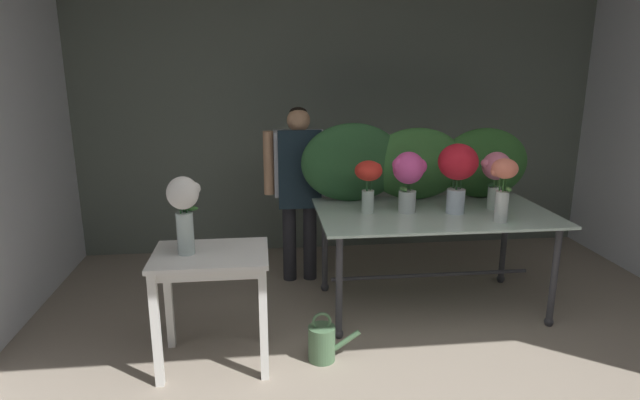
% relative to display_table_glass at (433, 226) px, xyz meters
% --- Properties ---
extents(ground_plane, '(7.67, 7.67, 0.00)m').
position_rel_display_table_glass_xyz_m(ground_plane, '(-0.51, -0.15, -0.69)').
color(ground_plane, gray).
extents(wall_back, '(5.38, 0.12, 2.82)m').
position_rel_display_table_glass_xyz_m(wall_back, '(-0.51, 1.59, 0.72)').
color(wall_back, slate).
rests_on(wall_back, ground).
extents(display_table_glass, '(1.80, 1.02, 0.81)m').
position_rel_display_table_glass_xyz_m(display_table_glass, '(0.00, 0.00, 0.00)').
color(display_table_glass, '#B2CCBF').
rests_on(display_table_glass, ground).
extents(side_table_white, '(0.72, 0.54, 0.77)m').
position_rel_display_table_glass_xyz_m(side_table_white, '(-1.66, -0.63, -0.03)').
color(side_table_white, white).
rests_on(side_table_white, ground).
extents(florist, '(0.61, 0.24, 1.56)m').
position_rel_display_table_glass_xyz_m(florist, '(-1.00, 0.69, 0.27)').
color(florist, '#232328').
rests_on(florist, ground).
extents(foliage_backdrop, '(1.93, 0.28, 0.65)m').
position_rel_display_table_glass_xyz_m(foliage_backdrop, '(-0.00, 0.39, 0.42)').
color(foliage_backdrop, '#28562D').
rests_on(foliage_backdrop, display_table_glass).
extents(vase_fuchsia_anemones, '(0.27, 0.24, 0.47)m').
position_rel_display_table_glass_xyz_m(vase_fuchsia_anemones, '(-0.21, 0.00, 0.41)').
color(vase_fuchsia_anemones, silver).
rests_on(vase_fuchsia_anemones, display_table_glass).
extents(vase_crimson_roses, '(0.30, 0.30, 0.53)m').
position_rel_display_table_glass_xyz_m(vase_crimson_roses, '(0.15, -0.05, 0.46)').
color(vase_crimson_roses, silver).
rests_on(vase_crimson_roses, display_table_glass).
extents(vase_rosy_snapdragons, '(0.24, 0.22, 0.45)m').
position_rel_display_table_glass_xyz_m(vase_rosy_snapdragons, '(0.49, 0.03, 0.41)').
color(vase_rosy_snapdragons, silver).
rests_on(vase_rosy_snapdragons, display_table_glass).
extents(vase_coral_lilies, '(0.19, 0.18, 0.46)m').
position_rel_display_table_glass_xyz_m(vase_coral_lilies, '(0.39, -0.32, 0.40)').
color(vase_coral_lilies, silver).
rests_on(vase_coral_lilies, display_table_glass).
extents(vase_scarlet_tulips, '(0.21, 0.21, 0.40)m').
position_rel_display_table_glass_xyz_m(vase_scarlet_tulips, '(-0.51, 0.03, 0.38)').
color(vase_scarlet_tulips, silver).
rests_on(vase_scarlet_tulips, display_table_glass).
extents(vase_white_roses_tall, '(0.20, 0.19, 0.49)m').
position_rel_display_table_glass_xyz_m(vase_white_roses_tall, '(-1.80, -0.63, 0.38)').
color(vase_white_roses_tall, silver).
rests_on(vase_white_roses_tall, side_table_white).
extents(watering_can, '(0.35, 0.18, 0.34)m').
position_rel_display_table_glass_xyz_m(watering_can, '(-0.95, -0.69, -0.56)').
color(watering_can, '#4C704C').
rests_on(watering_can, ground).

